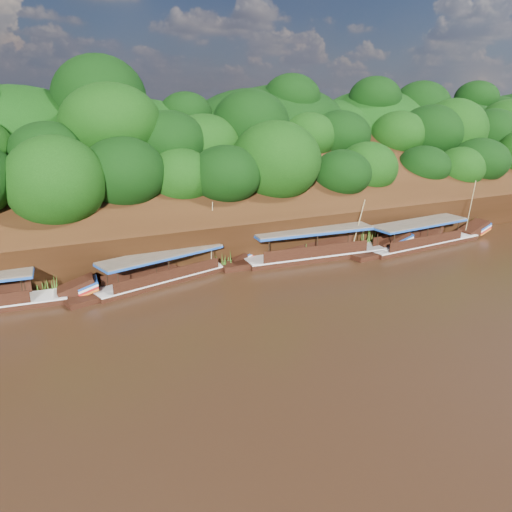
{
  "coord_description": "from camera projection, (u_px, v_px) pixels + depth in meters",
  "views": [
    {
      "loc": [
        -20.31,
        -26.13,
        13.16
      ],
      "look_at": [
        -4.62,
        7.0,
        1.43
      ],
      "focal_mm": 35.0,
      "sensor_mm": 36.0,
      "label": 1
    }
  ],
  "objects": [
    {
      "name": "ground",
      "position": [
        359.0,
        294.0,
        34.78
      ],
      "size": [
        160.0,
        160.0,
        0.0
      ],
      "primitive_type": "plane",
      "color": "black",
      "rests_on": "ground"
    },
    {
      "name": "riverbank",
      "position": [
        232.0,
        206.0,
        53.76
      ],
      "size": [
        120.0,
        30.06,
        19.4
      ],
      "color": "#321B0B",
      "rests_on": "ground"
    },
    {
      "name": "boat_1",
      "position": [
        328.0,
        250.0,
        42.76
      ],
      "size": [
        15.75,
        3.51,
        5.49
      ],
      "rotation": [
        0.0,
        0.0,
        -0.07
      ],
      "color": "black",
      "rests_on": "ground"
    },
    {
      "name": "reeds",
      "position": [
        259.0,
        252.0,
        41.3
      ],
      "size": [
        50.71,
        2.27,
        2.21
      ],
      "color": "#316218",
      "rests_on": "ground"
    },
    {
      "name": "boat_2",
      "position": [
        180.0,
        271.0,
        37.87
      ],
      "size": [
        14.27,
        5.53,
        5.74
      ],
      "rotation": [
        0.0,
        0.0,
        0.27
      ],
      "color": "black",
      "rests_on": "ground"
    },
    {
      "name": "boat_0",
      "position": [
        430.0,
        239.0,
        46.2
      ],
      "size": [
        15.0,
        3.43,
        6.25
      ],
      "rotation": [
        0.0,
        0.0,
        0.09
      ],
      "color": "black",
      "rests_on": "ground"
    }
  ]
}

